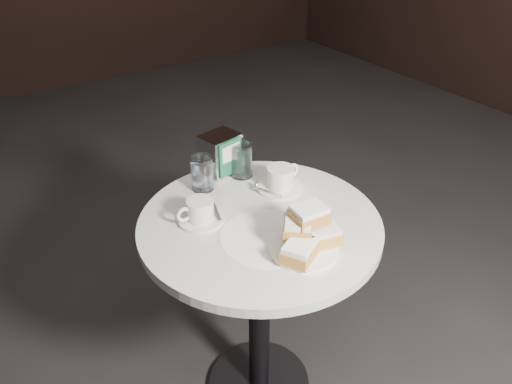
% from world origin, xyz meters
% --- Properties ---
extents(cafe_table, '(0.70, 0.70, 0.74)m').
position_xyz_m(cafe_table, '(0.00, 0.00, 0.55)').
color(cafe_table, black).
rests_on(cafe_table, ground).
extents(sugar_spill, '(0.29, 0.29, 0.00)m').
position_xyz_m(sugar_spill, '(-0.03, -0.08, 0.75)').
color(sugar_spill, white).
rests_on(sugar_spill, cafe_table).
extents(beignet_plate, '(0.22, 0.22, 0.12)m').
position_xyz_m(beignet_plate, '(0.03, -0.18, 0.79)').
color(beignet_plate, white).
rests_on(beignet_plate, cafe_table).
extents(coffee_cup_left, '(0.14, 0.14, 0.07)m').
position_xyz_m(coffee_cup_left, '(-0.14, 0.09, 0.77)').
color(coffee_cup_left, silver).
rests_on(coffee_cup_left, cafe_table).
extents(coffee_cup_right, '(0.17, 0.17, 0.08)m').
position_xyz_m(coffee_cup_right, '(0.15, 0.11, 0.78)').
color(coffee_cup_right, white).
rests_on(coffee_cup_right, cafe_table).
extents(water_glass_left, '(0.09, 0.09, 0.11)m').
position_xyz_m(water_glass_left, '(-0.05, 0.24, 0.80)').
color(water_glass_left, white).
rests_on(water_glass_left, cafe_table).
extents(water_glass_right, '(0.08, 0.08, 0.11)m').
position_xyz_m(water_glass_right, '(0.09, 0.24, 0.80)').
color(water_glass_right, silver).
rests_on(water_glass_right, cafe_table).
extents(napkin_dispenser, '(0.13, 0.12, 0.14)m').
position_xyz_m(napkin_dispenser, '(0.05, 0.30, 0.81)').
color(napkin_dispenser, white).
rests_on(napkin_dispenser, cafe_table).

